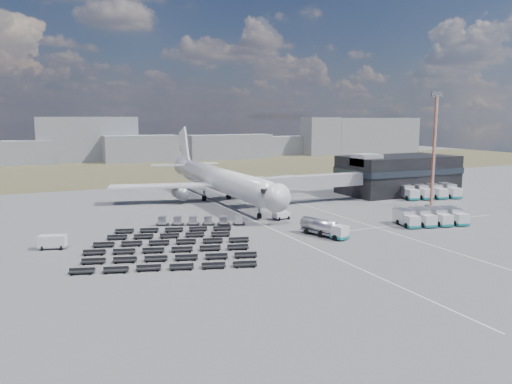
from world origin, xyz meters
name	(u,v)px	position (x,y,z in m)	size (l,w,h in m)	color
ground	(280,227)	(0.00, 0.00, 0.00)	(420.00, 420.00, 0.00)	#565659
grass_strip	(148,170)	(0.00, 110.00, 0.01)	(420.00, 90.00, 0.01)	#473F2B
lane_markings	(316,220)	(9.77, 3.00, 0.01)	(47.12, 110.00, 0.01)	silver
terminal	(397,174)	(47.77, 23.96, 5.25)	(30.40, 16.40, 11.00)	black
jet_bridge	(300,182)	(15.90, 20.42, 5.05)	(30.30, 3.80, 7.05)	#939399
airliner	(219,179)	(0.00, 32.38, 5.29)	(51.59, 64.53, 17.62)	silver
skyline	(165,143)	(17.28, 150.66, 8.31)	(308.80, 23.63, 20.26)	gray
fuel_tanker	(324,228)	(3.56, -9.55, 1.48)	(5.00, 9.41, 2.96)	silver
pushback_tug	(281,216)	(3.56, 6.23, 0.74)	(3.31, 1.86, 1.49)	silver
utility_van	(53,242)	(-39.22, 0.93, 1.09)	(4.04, 1.83, 2.18)	silver
catering_truck	(261,190)	(13.02, 35.63, 1.31)	(3.95, 6.02, 2.56)	silver
service_trucks_near	(430,217)	(27.00, -10.04, 1.49)	(13.55, 9.36, 2.75)	silver
service_trucks_far	(428,191)	(49.46, 14.17, 1.74)	(15.83, 10.90, 3.21)	silver
uld_row	(201,220)	(-12.88, 7.68, 0.91)	(15.98, 7.85, 1.52)	black
baggage_dollies	(168,246)	(-22.94, -6.50, 0.39)	(29.67, 30.04, 0.78)	black
floodlight_mast	(434,150)	(41.45, 4.68, 12.98)	(2.46, 2.00, 25.90)	#B03F1C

